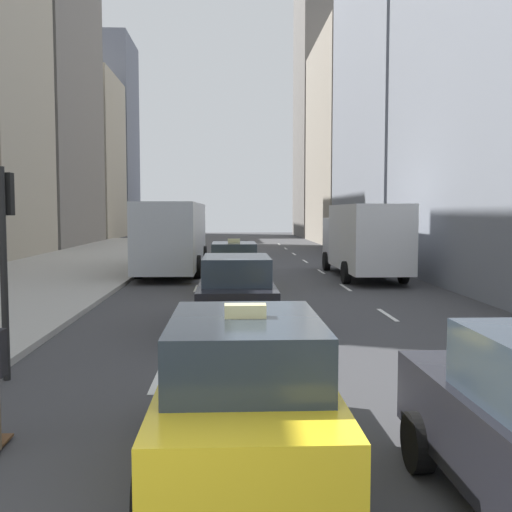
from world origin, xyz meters
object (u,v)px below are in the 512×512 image
(city_bus, at_px, (174,234))
(taxi_second, at_px, (245,390))
(sedan_black_near, at_px, (236,291))
(taxi_lead, at_px, (234,265))
(box_truck, at_px, (363,238))
(traffic_light_pole, at_px, (5,238))

(city_bus, bearing_deg, taxi_second, -82.82)
(taxi_second, bearing_deg, sedan_black_near, 90.00)
(taxi_second, relative_size, city_bus, 0.38)
(taxi_lead, relative_size, city_bus, 0.38)
(taxi_lead, relative_size, box_truck, 0.52)
(sedan_black_near, bearing_deg, traffic_light_pole, -132.62)
(taxi_second, relative_size, traffic_light_pole, 1.22)
(city_bus, height_order, traffic_light_pole, traffic_light_pole)
(taxi_lead, height_order, city_bus, city_bus)
(taxi_lead, height_order, sedan_black_near, taxi_lead)
(traffic_light_pole, bearing_deg, city_bus, 86.49)
(taxi_second, bearing_deg, taxi_lead, 90.00)
(taxi_lead, xyz_separation_m, taxi_second, (0.00, -15.44, 0.00))
(taxi_lead, height_order, taxi_second, same)
(box_truck, height_order, traffic_light_pole, traffic_light_pole)
(box_truck, bearing_deg, traffic_light_pole, -121.98)
(sedan_black_near, xyz_separation_m, traffic_light_pole, (-3.95, -4.29, 1.51))
(taxi_lead, distance_m, traffic_light_pole, 12.43)
(taxi_second, bearing_deg, traffic_light_pole, 136.45)
(city_bus, distance_m, box_truck, 9.03)
(city_bus, xyz_separation_m, traffic_light_pole, (-1.14, -18.58, 0.62))
(traffic_light_pole, bearing_deg, taxi_lead, 71.33)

